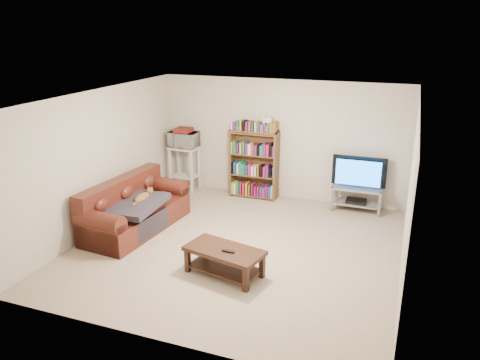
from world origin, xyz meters
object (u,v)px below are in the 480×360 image
at_px(sofa, 133,212).
at_px(tv_stand, 357,195).
at_px(bookshelf, 254,163).
at_px(coffee_table, 224,257).

distance_m(sofa, tv_stand, 4.17).
distance_m(tv_stand, bookshelf, 2.12).
distance_m(sofa, bookshelf, 2.69).
xyz_separation_m(sofa, coffee_table, (2.09, -0.92, -0.03)).
bearing_deg(sofa, bookshelf, 61.41).
height_order(coffee_table, tv_stand, tv_stand).
bearing_deg(coffee_table, sofa, 168.63).
relative_size(sofa, coffee_table, 1.77).
bearing_deg(tv_stand, coffee_table, -115.86).
bearing_deg(coffee_table, tv_stand, 77.05).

